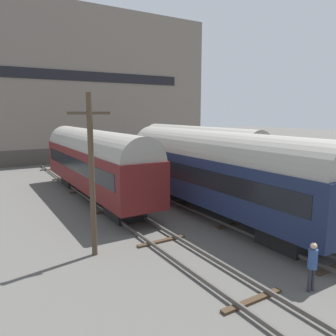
{
  "coord_description": "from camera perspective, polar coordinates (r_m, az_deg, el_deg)",
  "views": [
    {
      "loc": [
        -12.37,
        -10.08,
        6.24
      ],
      "look_at": [
        0.0,
        10.23,
        2.2
      ],
      "focal_mm": 35.0,
      "sensor_mm": 36.0,
      "label": 1
    }
  ],
  "objects": [
    {
      "name": "ground_plane",
      "position": [
        17.14,
        18.52,
        -12.23
      ],
      "size": [
        200.0,
        200.0,
        0.0
      ],
      "primitive_type": "plane",
      "color": "#56544F"
    },
    {
      "name": "track_left",
      "position": [
        14.03,
        5.34,
        -16.17
      ],
      "size": [
        2.6,
        60.0,
        0.26
      ],
      "color": "#4C4742",
      "rests_on": "ground"
    },
    {
      "name": "track_middle",
      "position": [
        17.09,
        18.55,
        -11.79
      ],
      "size": [
        2.6,
        60.0,
        0.26
      ],
      "color": "#4C4742",
      "rests_on": "ground"
    },
    {
      "name": "track_right",
      "position": [
        20.8,
        27.16,
        -8.51
      ],
      "size": [
        2.6,
        60.0,
        0.26
      ],
      "color": "#4C4742",
      "rests_on": "ground"
    },
    {
      "name": "train_car_navy",
      "position": [
        19.62,
        8.31,
        -0.19
      ],
      "size": [
        3.13,
        16.37,
        5.19
      ],
      "color": "black",
      "rests_on": "ground"
    },
    {
      "name": "train_car_brown",
      "position": [
        29.11,
        4.96,
        2.99
      ],
      "size": [
        2.87,
        15.15,
        5.07
      ],
      "color": "black",
      "rests_on": "ground"
    },
    {
      "name": "train_car_maroon",
      "position": [
        24.25,
        -12.75,
        1.4
      ],
      "size": [
        2.94,
        16.24,
        5.04
      ],
      "color": "black",
      "rests_on": "ground"
    },
    {
      "name": "bench",
      "position": [
        23.57,
        26.76,
        -3.15
      ],
      "size": [
        1.4,
        0.4,
        0.91
      ],
      "color": "brown",
      "rests_on": "station_platform"
    },
    {
      "name": "person_worker",
      "position": [
        12.9,
        23.85,
        -14.75
      ],
      "size": [
        0.32,
        0.32,
        1.8
      ],
      "color": "#282833",
      "rests_on": "ground"
    },
    {
      "name": "utility_pole",
      "position": [
        14.33,
        -13.15,
        -0.85
      ],
      "size": [
        1.8,
        0.24,
        7.07
      ],
      "color": "#473828",
      "rests_on": "ground"
    },
    {
      "name": "warehouse_building",
      "position": [
        50.17,
        -14.54,
        13.31
      ],
      "size": [
        32.46,
        13.35,
        19.43
      ],
      "color": "#46403A",
      "rests_on": "ground"
    }
  ]
}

